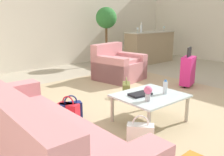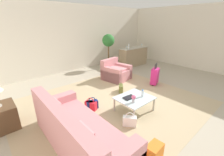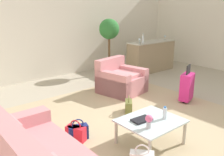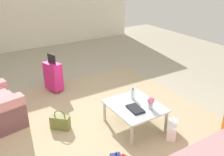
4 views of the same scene
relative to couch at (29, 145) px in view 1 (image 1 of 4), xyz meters
name	(u,v)px [view 1 (image 1 of 4)]	position (x,y,z in m)	size (l,w,h in m)	color
ground_plane	(143,106)	(2.20, 0.60, -0.31)	(12.00, 12.00, 0.00)	#A89E89
wall_back	(36,13)	(2.20, 4.66, 1.24)	(10.24, 0.12, 3.10)	silver
area_rug	(108,111)	(1.60, 0.80, -0.31)	(5.20, 4.40, 0.01)	tan
couch	(29,145)	(0.00, 0.00, 0.00)	(0.94, 2.41, 0.95)	#C67F84
armchair	(117,67)	(3.09, 2.27, -0.02)	(1.12, 1.12, 0.84)	#C67F84
coffee_table	(150,98)	(1.80, 0.10, 0.04)	(0.91, 0.79, 0.41)	silver
water_bottle	(165,87)	(2.00, 0.00, 0.19)	(0.06, 0.06, 0.20)	silver
coffee_table_book	(140,94)	(1.68, 0.18, 0.11)	(0.31, 0.19, 0.03)	black
flower_vase	(148,92)	(1.58, -0.05, 0.22)	(0.11, 0.11, 0.21)	#B2B7BC
bar_console	(150,47)	(5.30, 3.20, 0.20)	(1.78, 0.57, 0.99)	#937F60
wine_glass_leftmost	(138,29)	(4.69, 3.17, 0.78)	(0.08, 0.08, 0.15)	silver
wine_glass_left_of_centre	(164,28)	(5.91, 3.15, 0.78)	(0.08, 0.08, 0.15)	silver
wine_bottle_clear	(141,29)	(4.76, 3.09, 0.79)	(0.07, 0.07, 0.30)	silver
suitcase_magenta	(188,70)	(3.80, 0.80, 0.04)	(0.45, 0.33, 0.85)	#D12375
handbag_navy	(71,110)	(1.01, 0.95, -0.19)	(0.35, 0.23, 0.36)	navy
handbag_white	(140,133)	(1.25, -0.25, -0.19)	(0.32, 0.33, 0.36)	white
handbag_red	(68,111)	(0.96, 0.94, -0.19)	(0.27, 0.35, 0.36)	red
handbag_olive	(126,89)	(2.39, 1.21, -0.19)	(0.32, 0.33, 0.36)	olive
potted_ficus	(106,26)	(4.00, 3.80, 0.87)	(0.62, 0.62, 1.73)	#84664C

